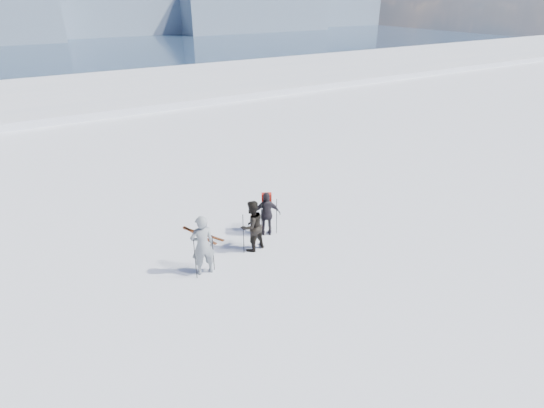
{
  "coord_description": "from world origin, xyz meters",
  "views": [
    {
      "loc": [
        -7.58,
        -6.6,
        7.32
      ],
      "look_at": [
        -1.81,
        3.0,
        1.72
      ],
      "focal_mm": 28.0,
      "sensor_mm": 36.0,
      "label": 1
    }
  ],
  "objects_px": {
    "skier_grey": "(203,245)",
    "skis_loose": "(201,235)",
    "skier_pack": "(267,214)",
    "skier_dark": "(252,226)"
  },
  "relations": [
    {
      "from": "skier_grey",
      "to": "skis_loose",
      "type": "distance_m",
      "value": 2.36
    },
    {
      "from": "skier_dark",
      "to": "skis_loose",
      "type": "bearing_deg",
      "value": -67.66
    },
    {
      "from": "skier_grey",
      "to": "skis_loose",
      "type": "relative_size",
      "value": 1.13
    },
    {
      "from": "skier_grey",
      "to": "skier_pack",
      "type": "distance_m",
      "value": 2.84
    },
    {
      "from": "skier_grey",
      "to": "skier_dark",
      "type": "height_order",
      "value": "skier_grey"
    },
    {
      "from": "skier_dark",
      "to": "skier_pack",
      "type": "xyz_separation_m",
      "value": [
        0.87,
        0.56,
        -0.07
      ]
    },
    {
      "from": "skier_pack",
      "to": "skis_loose",
      "type": "height_order",
      "value": "skier_pack"
    },
    {
      "from": "skier_grey",
      "to": "skis_loose",
      "type": "bearing_deg",
      "value": -102.55
    },
    {
      "from": "skis_loose",
      "to": "skier_dark",
      "type": "bearing_deg",
      "value": -57.32
    },
    {
      "from": "skier_grey",
      "to": "skier_pack",
      "type": "bearing_deg",
      "value": -153.04
    }
  ]
}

